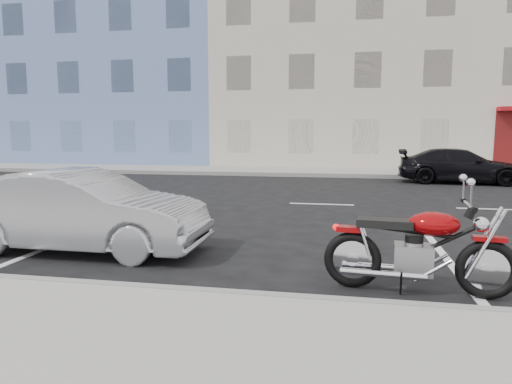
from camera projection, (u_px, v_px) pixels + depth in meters
ground at (404, 207)px, 11.10m from camera, size 120.00×120.00×0.00m
sidewalk_far at (264, 171)px, 20.49m from camera, size 80.00×3.40×0.15m
curb_near at (27, 284)px, 5.20m from camera, size 80.00×0.12×0.16m
curb_far at (257, 174)px, 18.84m from camera, size 80.00×0.12×0.16m
bldg_blue at (144, 57)px, 28.74m from camera, size 12.00×12.00×13.00m
bldg_cream at (337, 64)px, 26.59m from camera, size 12.00×12.00×11.50m
motorcycle at (491, 257)px, 4.87m from camera, size 2.09×0.69×1.05m
sedan_silver at (82, 211)px, 6.88m from camera, size 3.76×1.32×1.24m
car_far at (460, 166)px, 16.16m from camera, size 4.37×2.12×1.23m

